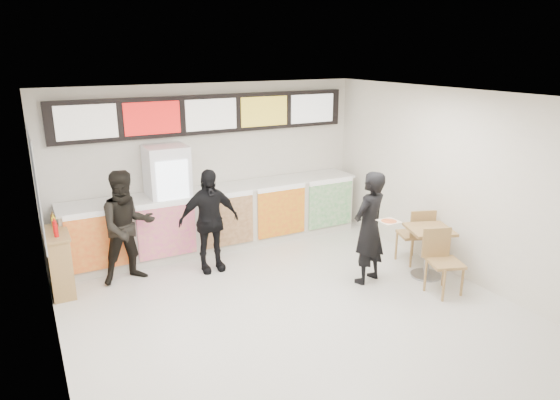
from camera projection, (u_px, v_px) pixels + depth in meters
floor at (304, 322)px, 6.81m from camera, size 7.00×7.00×0.00m
ceiling at (307, 99)px, 5.95m from camera, size 7.00×7.00×0.00m
wall_back at (211, 165)px, 9.34m from camera, size 6.00×0.00×6.00m
wall_left at (50, 262)px, 5.04m from camera, size 0.00×7.00×7.00m
wall_right at (472, 189)px, 7.72m from camera, size 0.00×7.00×7.00m
service_counter at (220, 218)px, 9.27m from camera, size 5.56×0.77×1.14m
menu_board at (210, 114)px, 9.00m from camera, size 5.50×0.14×0.70m
drinks_fridge at (169, 202)px, 8.74m from camera, size 0.70×0.67×2.00m
mirror_panel at (36, 183)px, 7.05m from camera, size 0.01×2.00×1.50m
customer_main at (369, 228)px, 7.77m from camera, size 0.76×0.62×1.81m
customer_left at (127, 227)px, 7.81m from camera, size 0.94×0.76×1.81m
customer_mid at (209, 221)px, 8.19m from camera, size 1.03×0.44×1.74m
pizza_slice at (389, 221)px, 7.31m from camera, size 0.36×0.36×0.02m
cafe_table at (428, 243)px, 8.03m from camera, size 1.01×1.75×0.99m
condiment_ledge at (60, 261)px, 7.54m from camera, size 0.35×0.87×1.15m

